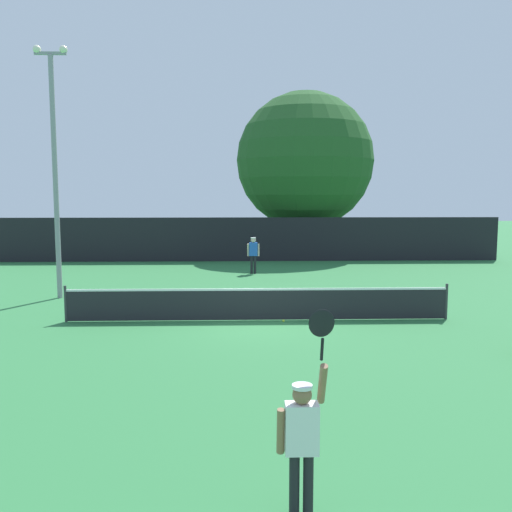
% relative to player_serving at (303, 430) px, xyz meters
% --- Properties ---
extents(ground_plane, '(120.00, 120.00, 0.00)m').
position_rel_player_serving_xyz_m(ground_plane, '(-0.16, 10.01, -1.05)').
color(ground_plane, '#2D723D').
extents(tennis_net, '(11.33, 0.08, 1.07)m').
position_rel_player_serving_xyz_m(tennis_net, '(-0.16, 10.01, -0.54)').
color(tennis_net, '#232328').
rests_on(tennis_net, ground).
extents(perimeter_fence, '(28.04, 0.12, 2.44)m').
position_rel_player_serving_xyz_m(perimeter_fence, '(-0.16, 24.59, 0.17)').
color(perimeter_fence, black).
rests_on(perimeter_fence, ground).
extents(player_serving, '(0.68, 0.38, 2.42)m').
position_rel_player_serving_xyz_m(player_serving, '(0.00, 0.00, 0.00)').
color(player_serving, white).
rests_on(player_serving, ground).
extents(player_receiving, '(0.57, 0.25, 1.71)m').
position_rel_player_serving_xyz_m(player_receiving, '(-0.04, 19.67, -0.00)').
color(player_receiving, blue).
rests_on(player_receiving, ground).
extents(tennis_ball, '(0.07, 0.07, 0.07)m').
position_rel_player_serving_xyz_m(tennis_ball, '(0.58, 9.79, -1.02)').
color(tennis_ball, '#CCE033').
rests_on(tennis_ball, ground).
extents(light_pole, '(1.18, 0.28, 8.80)m').
position_rel_player_serving_xyz_m(light_pole, '(-7.17, 13.83, 3.92)').
color(light_pole, gray).
rests_on(light_pole, ground).
extents(large_tree, '(8.35, 8.35, 9.95)m').
position_rel_player_serving_xyz_m(large_tree, '(3.36, 28.18, 4.72)').
color(large_tree, brown).
rests_on(large_tree, ground).
extents(parked_car_near, '(2.48, 4.43, 1.69)m').
position_rel_player_serving_xyz_m(parked_car_near, '(-8.74, 29.53, -0.27)').
color(parked_car_near, red).
rests_on(parked_car_near, ground).
extents(parked_car_mid, '(2.26, 4.35, 1.69)m').
position_rel_player_serving_xyz_m(parked_car_mid, '(10.20, 31.90, -0.27)').
color(parked_car_mid, '#B7B7BC').
rests_on(parked_car_mid, ground).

